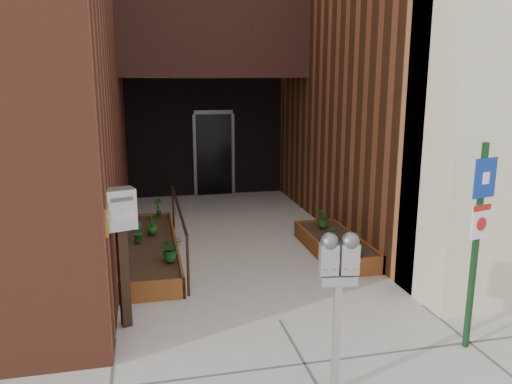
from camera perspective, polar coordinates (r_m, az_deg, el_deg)
ground at (r=6.50m, az=2.73°, el=-14.49°), size 80.00×80.00×0.00m
planter_left at (r=8.73m, az=-12.01°, el=-6.49°), size 0.90×3.60×0.30m
planter_right at (r=8.85m, az=9.00°, el=-6.11°), size 0.80×2.20×0.30m
handrail at (r=8.52m, az=-8.83°, el=-2.52°), size 0.04×3.34×0.90m
parking_meter at (r=4.70m, az=9.43°, el=-8.86°), size 0.37×0.19×1.62m
sign_post at (r=5.87m, az=24.11°, el=-3.56°), size 0.31×0.12×2.34m
payment_dropbox at (r=6.12m, az=-15.17°, el=-4.06°), size 0.40×0.34×1.73m
shrub_left_a at (r=7.65m, az=-9.74°, el=-6.36°), size 0.40×0.40×0.38m
shrub_left_b at (r=8.63m, az=-13.39°, el=-4.46°), size 0.24×0.24×0.33m
shrub_left_c at (r=9.00m, az=-11.81°, el=-3.60°), size 0.28×0.28×0.35m
shrub_left_d at (r=10.17m, az=-11.11°, el=-1.66°), size 0.26×0.26×0.35m
shrub_right_a at (r=7.95m, az=11.41°, el=-5.74°), size 0.21×0.21×0.37m
shrub_right_b at (r=8.28m, az=8.66°, el=-4.99°), size 0.20×0.20×0.34m
shrub_right_c at (r=9.30m, az=7.67°, el=-2.87°), size 0.46×0.46×0.37m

